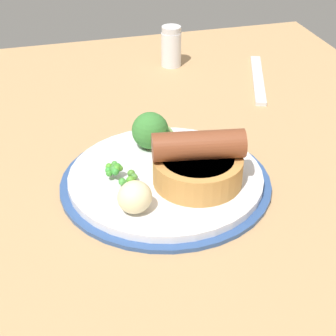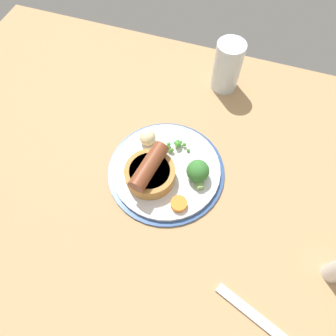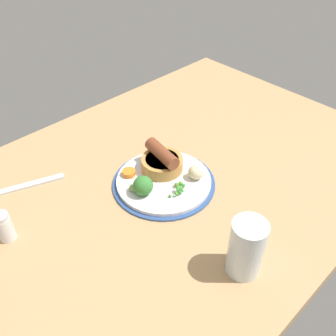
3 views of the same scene
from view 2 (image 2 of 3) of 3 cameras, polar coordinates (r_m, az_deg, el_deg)
The scene contains 9 objects.
dining_table at distance 64.57cm, azimuth -5.36°, elevation -0.30°, with size 110.00×80.00×3.00cm, color tan.
dinner_plate at distance 61.88cm, azimuth -0.34°, elevation -0.39°, with size 24.18×24.18×1.40cm.
sausage_pudding at distance 58.17cm, azimuth -3.50°, elevation -0.77°, with size 9.95×10.38×6.27cm.
pea_pile at distance 62.77cm, azimuth 1.49°, elevation 4.33°, with size 5.20×3.40×1.87cm.
broccoli_floret_near at distance 58.58cm, azimuth 5.72°, elevation -0.70°, with size 4.52×5.44×4.52cm.
potato_chunk_1 at distance 63.11cm, azimuth -3.69°, elevation 5.76°, with size 3.43×3.67×3.43cm, color beige.
carrot_slice_0 at distance 57.19cm, azimuth 2.06°, elevation -6.84°, with size 3.16×3.16×1.23cm, color orange.
fork at distance 56.98cm, azimuth 17.81°, elevation -26.36°, with size 18.00×1.60×0.60cm, color silver.
drinking_glass at distance 73.76cm, azimuth 11.22°, elevation 18.46°, with size 6.46×6.46×12.07cm, color silver.
Camera 2 is at (15.40, -27.01, 58.09)cm, focal length 32.00 mm.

